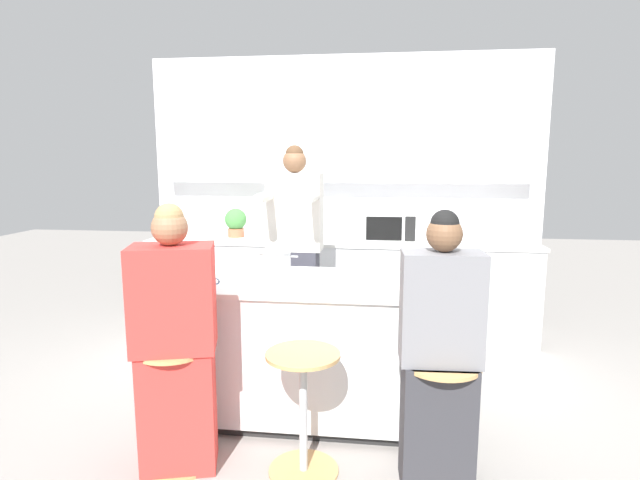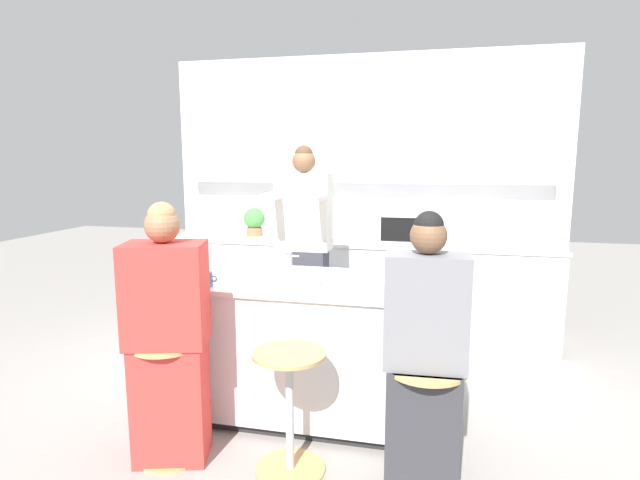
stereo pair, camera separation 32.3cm
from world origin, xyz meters
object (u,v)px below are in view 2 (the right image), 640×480
at_px(bar_stool_center, 290,404).
at_px(coffee_cup_near, 207,279).
at_px(person_cooking, 304,260).
at_px(fruit_bowl, 304,280).
at_px(microwave, 405,227).
at_px(kitchen_island, 317,347).
at_px(person_wrapped_blanket, 168,341).
at_px(cooking_pot, 277,262).
at_px(juice_carton, 190,266).
at_px(person_seated_near, 424,371).
at_px(bar_stool_rightmost, 424,422).
at_px(bar_stool_leftmost, 168,392).
at_px(potted_plant, 254,221).

distance_m(bar_stool_center, coffee_cup_near, 0.91).
bearing_deg(person_cooking, fruit_bowl, -74.11).
height_order(fruit_bowl, microwave, microwave).
relative_size(fruit_bowl, coffee_cup_near, 1.90).
bearing_deg(microwave, kitchen_island, -106.23).
bearing_deg(person_cooking, person_wrapped_blanket, -104.84).
distance_m(cooking_pot, juice_carton, 0.57).
relative_size(bar_stool_center, fruit_bowl, 3.50).
bearing_deg(coffee_cup_near, juice_carton, 154.97).
distance_m(person_seated_near, microwave, 2.32).
relative_size(bar_stool_rightmost, microwave, 1.31).
relative_size(kitchen_island, juice_carton, 7.83).
height_order(bar_stool_leftmost, bar_stool_rightmost, same).
bearing_deg(person_seated_near, bar_stool_rightmost, -18.85).
height_order(cooking_pot, juice_carton, juice_carton).
relative_size(bar_stool_leftmost, bar_stool_center, 1.00).
relative_size(person_cooking, person_wrapped_blanket, 1.23).
distance_m(microwave, potted_plant, 1.50).
bearing_deg(bar_stool_leftmost, cooking_pot, 62.82).
bearing_deg(bar_stool_center, coffee_cup_near, 150.73).
bearing_deg(person_seated_near, person_wrapped_blanket, 177.34).
bearing_deg(bar_stool_rightmost, juice_carton, 163.10).
distance_m(juice_carton, microwave, 2.21).
relative_size(bar_stool_center, microwave, 1.31).
bearing_deg(person_seated_near, bar_stool_center, 174.99).
bearing_deg(cooking_pot, coffee_cup_near, -127.03).
relative_size(microwave, potted_plant, 1.84).
xyz_separation_m(bar_stool_center, person_wrapped_blanket, (-0.68, -0.03, 0.31)).
height_order(kitchen_island, cooking_pot, cooking_pot).
xyz_separation_m(kitchen_island, bar_stool_rightmost, (0.71, -0.68, -0.07)).
relative_size(bar_stool_center, potted_plant, 2.41).
bearing_deg(fruit_bowl, bar_stool_leftmost, -141.67).
xyz_separation_m(bar_stool_center, bar_stool_rightmost, (0.71, -0.03, 0.00)).
bearing_deg(bar_stool_leftmost, fruit_bowl, 38.33).
height_order(person_seated_near, coffee_cup_near, person_seated_near).
height_order(bar_stool_leftmost, potted_plant, potted_plant).
height_order(bar_stool_rightmost, microwave, microwave).
bearing_deg(kitchen_island, potted_plant, 122.05).
height_order(cooking_pot, coffee_cup_near, cooking_pot).
height_order(person_cooking, cooking_pot, person_cooking).
bearing_deg(bar_stool_leftmost, kitchen_island, 43.13).
distance_m(cooking_pot, coffee_cup_near, 0.52).
distance_m(cooking_pot, fruit_bowl, 0.37).
bearing_deg(kitchen_island, fruit_bowl, -108.95).
bearing_deg(bar_stool_leftmost, bar_stool_center, 1.05).
bearing_deg(cooking_pot, person_cooking, 87.31).
height_order(bar_stool_leftmost, microwave, microwave).
height_order(bar_stool_rightmost, juice_carton, juice_carton).
bearing_deg(cooking_pot, bar_stool_leftmost, -117.18).
height_order(bar_stool_center, cooking_pot, cooking_pot).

